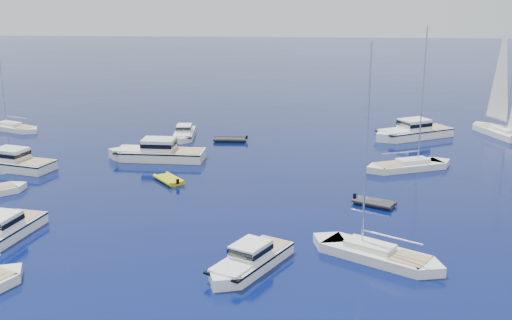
{
  "coord_description": "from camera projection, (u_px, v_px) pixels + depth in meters",
  "views": [
    {
      "loc": [
        6.26,
        -34.11,
        18.21
      ],
      "look_at": [
        2.13,
        23.61,
        2.2
      ],
      "focal_mm": 44.36,
      "sensor_mm": 36.0,
      "label": 1
    }
  ],
  "objects": [
    {
      "name": "motor_cruiser_distant",
      "position": [
        412.0,
        138.0,
        78.25
      ],
      "size": [
        11.6,
        8.64,
        2.98
      ],
      "primitive_type": null,
      "rotation": [
        0.0,
        0.0,
        2.09
      ],
      "color": "white",
      "rests_on": "ground"
    },
    {
      "name": "sailboat_far_l",
      "position": [
        12.0,
        130.0,
        82.41
      ],
      "size": [
        9.56,
        6.11,
        13.81
      ],
      "primitive_type": null,
      "rotation": [
        0.0,
        0.0,
        1.14
      ],
      "color": "silver",
      "rests_on": "ground"
    },
    {
      "name": "motor_cruiser_far_l",
      "position": [
        11.0,
        168.0,
        65.18
      ],
      "size": [
        10.95,
        5.98,
        2.75
      ],
      "primitive_type": null,
      "rotation": [
        0.0,
        0.0,
        1.29
      ],
      "color": "silver",
      "rests_on": "ground"
    },
    {
      "name": "tender_grey_far",
      "position": [
        230.0,
        141.0,
        76.55
      ],
      "size": [
        4.12,
        2.25,
        0.95
      ],
      "primitive_type": null,
      "rotation": [
        0.0,
        0.0,
        1.58
      ],
      "color": "black",
      "rests_on": "ground"
    },
    {
      "name": "sailboat_centre",
      "position": [
        409.0,
        169.0,
        64.9
      ],
      "size": [
        10.42,
        6.32,
        14.96
      ],
      "primitive_type": null,
      "rotation": [
        0.0,
        0.0,
        5.1
      ],
      "color": "silver",
      "rests_on": "ground"
    },
    {
      "name": "tender_grey_near",
      "position": [
        374.0,
        205.0,
        54.21
      ],
      "size": [
        4.18,
        3.51,
        0.95
      ],
      "primitive_type": null,
      "rotation": [
        0.0,
        0.0,
        4.22
      ],
      "color": "black",
      "rests_on": "ground"
    },
    {
      "name": "sailboat_sails_r",
      "position": [
        500.0,
        135.0,
        79.47
      ],
      "size": [
        6.36,
        11.38,
        16.25
      ],
      "primitive_type": null,
      "rotation": [
        0.0,
        0.0,
        3.48
      ],
      "color": "white",
      "rests_on": "ground"
    },
    {
      "name": "ground",
      "position": [
        193.0,
        299.0,
        38.08
      ],
      "size": [
        400.0,
        400.0,
        0.0
      ],
      "primitive_type": "plane",
      "color": "#091456",
      "rests_on": "ground"
    },
    {
      "name": "tender_yellow",
      "position": [
        169.0,
        182.0,
        60.72
      ],
      "size": [
        3.92,
        4.23,
        0.95
      ],
      "primitive_type": null,
      "rotation": [
        0.0,
        0.0,
        0.66
      ],
      "color": "#C7BC0B",
      "rests_on": "ground"
    },
    {
      "name": "motor_cruiser_left",
      "position": [
        1.0,
        240.0,
        46.9
      ],
      "size": [
        4.4,
        9.56,
        2.42
      ],
      "primitive_type": null,
      "rotation": [
        0.0,
        0.0,
        2.96
      ],
      "color": "white",
      "rests_on": "ground"
    },
    {
      "name": "sailboat_mid_r",
      "position": [
        375.0,
        259.0,
        43.61
      ],
      "size": [
        10.29,
        7.96,
        15.4
      ],
      "primitive_type": null,
      "rotation": [
        0.0,
        0.0,
        1.0
      ],
      "color": "silver",
      "rests_on": "ground"
    },
    {
      "name": "motor_cruiser_near",
      "position": [
        249.0,
        269.0,
        42.11
      ],
      "size": [
        6.31,
        8.79,
        2.25
      ],
      "primitive_type": null,
      "rotation": [
        0.0,
        0.0,
        2.66
      ],
      "color": "white",
      "rests_on": "ground"
    },
    {
      "name": "motor_cruiser_centre",
      "position": [
        157.0,
        159.0,
        68.52
      ],
      "size": [
        11.4,
        3.83,
        2.96
      ],
      "primitive_type": null,
      "rotation": [
        0.0,
        0.0,
        1.54
      ],
      "color": "silver",
      "rests_on": "ground"
    },
    {
      "name": "motor_cruiser_horizon",
      "position": [
        184.0,
        137.0,
        78.4
      ],
      "size": [
        2.97,
        7.86,
        2.02
      ],
      "primitive_type": null,
      "rotation": [
        0.0,
        0.0,
        3.22
      ],
      "color": "white",
      "rests_on": "ground"
    }
  ]
}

